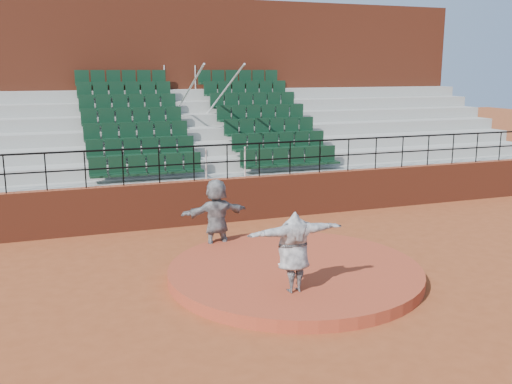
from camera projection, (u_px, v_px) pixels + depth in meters
ground at (295, 277)px, 12.45m from camera, size 90.00×90.00×0.00m
pitchers_mound at (295, 272)px, 12.42m from camera, size 5.50×5.50×0.25m
pitching_rubber at (292, 264)px, 12.53m from camera, size 0.60×0.15×0.03m
boundary_wall at (228, 200)px, 16.91m from camera, size 24.00×0.30×1.30m
wall_railing at (227, 154)px, 16.62m from camera, size 24.04×0.05×1.03m
seating_deck at (197, 156)px, 20.10m from camera, size 24.00×5.97×4.63m
press_box_facade at (173, 92)px, 23.29m from camera, size 24.00×3.00×7.10m
pitcher at (294, 252)px, 10.86m from camera, size 1.97×0.59×1.59m
fielder at (216, 216)px, 14.04m from camera, size 1.75×0.71×1.84m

